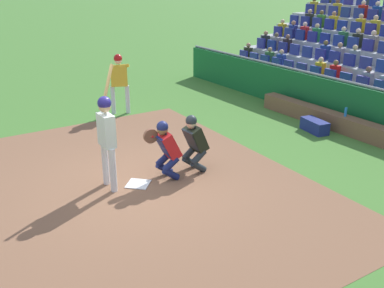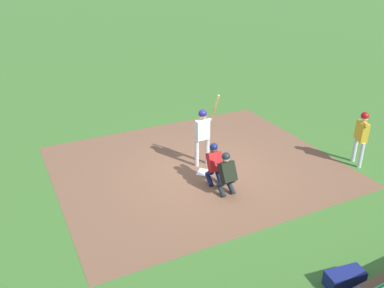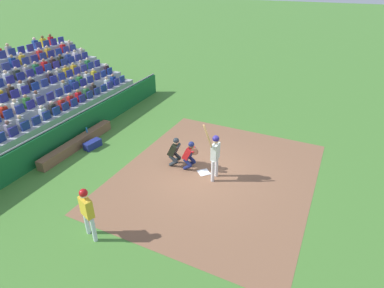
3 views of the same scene
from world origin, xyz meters
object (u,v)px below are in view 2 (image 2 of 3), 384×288
(home_plate_marker, at_px, (205,172))
(home_plate_umpire, at_px, (227,172))
(equipment_duffel_bag, at_px, (345,278))
(on_deck_batter, at_px, (362,133))
(catcher_crouching, at_px, (215,161))
(batter_at_plate, at_px, (203,131))

(home_plate_marker, xyz_separation_m, home_plate_umpire, (-0.07, -1.32, 0.68))
(equipment_duffel_bag, bearing_deg, on_deck_batter, 49.25)
(home_plate_marker, height_order, catcher_crouching, catcher_crouching)
(on_deck_batter, bearing_deg, catcher_crouching, 165.55)
(catcher_crouching, xyz_separation_m, on_deck_batter, (4.62, -1.19, 0.38))
(catcher_crouching, xyz_separation_m, home_plate_umpire, (-0.03, -0.69, -0.01))
(equipment_duffel_bag, distance_m, on_deck_batter, 5.75)
(home_plate_marker, distance_m, catcher_crouching, 0.94)
(equipment_duffel_bag, bearing_deg, home_plate_marker, 102.04)
(home_plate_umpire, height_order, equipment_duffel_bag, home_plate_umpire)
(home_plate_marker, distance_m, equipment_duffel_bag, 5.40)
(catcher_crouching, bearing_deg, home_plate_umpire, -92.14)
(on_deck_batter, bearing_deg, home_plate_umpire, 173.80)
(home_plate_marker, xyz_separation_m, equipment_duffel_bag, (0.17, -5.39, 0.15))
(batter_at_plate, xyz_separation_m, catcher_crouching, (-0.26, -1.14, -0.47))
(equipment_duffel_bag, bearing_deg, catcher_crouching, 102.84)
(batter_at_plate, bearing_deg, home_plate_marker, -112.54)
(home_plate_marker, relative_size, batter_at_plate, 0.18)
(home_plate_umpire, xyz_separation_m, on_deck_batter, (4.65, -0.51, 0.40))
(on_deck_batter, bearing_deg, equipment_duffel_bag, -141.00)
(batter_at_plate, bearing_deg, on_deck_batter, -28.13)
(batter_at_plate, distance_m, on_deck_batter, 4.95)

